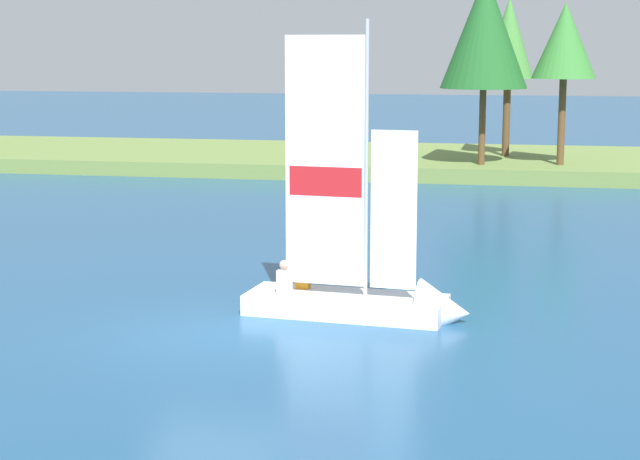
# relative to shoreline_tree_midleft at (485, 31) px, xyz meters

# --- Properties ---
(ground_plane) EXTENTS (200.00, 200.00, 0.00)m
(ground_plane) POSITION_rel_shoreline_tree_midleft_xyz_m (-3.97, -24.72, -5.98)
(ground_plane) COLOR navy
(shore_bank) EXTENTS (80.00, 11.03, 0.61)m
(shore_bank) POSITION_rel_shoreline_tree_midleft_xyz_m (-3.97, 3.77, -5.67)
(shore_bank) COLOR olive
(shore_bank) RESTS_ON ground
(shoreline_tree_midleft) EXTENTS (3.49, 3.49, 7.66)m
(shoreline_tree_midleft) POSITION_rel_shoreline_tree_midleft_xyz_m (0.00, 0.00, 0.00)
(shoreline_tree_midleft) COLOR brown
(shoreline_tree_midleft) RESTS_ON shore_bank
(shoreline_tree_centre) EXTENTS (2.18, 2.18, 6.85)m
(shoreline_tree_centre) POSITION_rel_shoreline_tree_midleft_xyz_m (0.89, 3.71, -0.32)
(shoreline_tree_centre) COLOR brown
(shoreline_tree_centre) RESTS_ON shore_bank
(shoreline_tree_midright) EXTENTS (2.55, 2.55, 6.49)m
(shoreline_tree_midright) POSITION_rel_shoreline_tree_midleft_xyz_m (3.15, 0.56, -0.42)
(shoreline_tree_midright) COLOR brown
(shoreline_tree_midright) RESTS_ON shore_bank
(sailboat) EXTENTS (4.66, 1.82, 6.35)m
(sailboat) POSITION_rel_shoreline_tree_midleft_xyz_m (-1.02, -22.80, -5.52)
(sailboat) COLOR white
(sailboat) RESTS_ON ground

